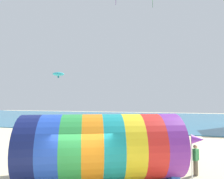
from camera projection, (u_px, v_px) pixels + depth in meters
The scene contains 7 objects.
sea at pixel (149, 119), 43.28m from camera, with size 120.00×40.00×0.10m, color teal.
giant_inflatable_tube at pixel (102, 146), 10.19m from camera, with size 8.53×5.97×3.26m.
kite_handler at pixel (196, 160), 10.62m from camera, with size 0.39×0.42×1.61m.
kite_cyan_parafoil at pixel (58, 74), 16.91m from camera, with size 1.04×0.78×0.53m.
bystander_mid_beach at pixel (68, 134), 18.55m from camera, with size 0.40×0.31×1.68m.
beach_flag at pixel (197, 143), 7.48m from camera, with size 0.47×0.36×2.69m.
cooler_box at pixel (174, 178), 9.79m from camera, with size 0.52×0.36×0.36m, color #2659B2.
Camera 1 is at (3.56, -8.16, 3.97)m, focal length 32.00 mm.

